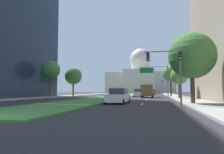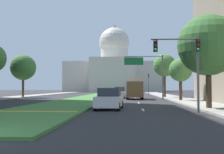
{
  "view_description": "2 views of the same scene",
  "coord_description": "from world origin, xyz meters",
  "px_view_note": "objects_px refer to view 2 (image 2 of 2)",
  "views": [
    {
      "loc": [
        8.66,
        -7.73,
        1.44
      ],
      "look_at": [
        -1.73,
        39.67,
        4.73
      ],
      "focal_mm": 32.03,
      "sensor_mm": 36.0,
      "label": 1
    },
    {
      "loc": [
        6.17,
        -9.26,
        1.72
      ],
      "look_at": [
        2.47,
        53.94,
        3.99
      ],
      "focal_mm": 47.2,
      "sensor_mm": 36.0,
      "label": 2
    }
  ],
  "objects_px": {
    "sedan_distant": "(133,92)",
    "sedan_very_far": "(132,91)",
    "street_tree_left_far": "(23,68)",
    "box_truck_delivery": "(135,88)",
    "street_tree_right_far": "(165,66)",
    "street_tree_right_mid": "(180,70)",
    "street_tree_right_near": "(208,45)",
    "sedan_far_horizon": "(134,91)",
    "capitol_building": "(114,71)",
    "overhead_guide_sign": "(148,68)",
    "traffic_light_far_right": "(149,81)",
    "sedan_lead_stopped": "(109,99)",
    "sedan_midblock": "(120,93)",
    "traffic_light_near_right": "(185,57)"
  },
  "relations": [
    {
      "from": "capitol_building",
      "to": "street_tree_left_far",
      "type": "height_order",
      "value": "capitol_building"
    },
    {
      "from": "street_tree_right_near",
      "to": "street_tree_left_far",
      "type": "relative_size",
      "value": 1.02
    },
    {
      "from": "sedan_lead_stopped",
      "to": "sedan_distant",
      "type": "distance_m",
      "value": 38.26
    },
    {
      "from": "sedan_very_far",
      "to": "traffic_light_far_right",
      "type": "bearing_deg",
      "value": -77.64
    },
    {
      "from": "sedan_far_horizon",
      "to": "box_truck_delivery",
      "type": "height_order",
      "value": "box_truck_delivery"
    },
    {
      "from": "street_tree_right_mid",
      "to": "sedan_far_horizon",
      "type": "distance_m",
      "value": 39.79
    },
    {
      "from": "street_tree_right_mid",
      "to": "sedan_far_horizon",
      "type": "bearing_deg",
      "value": 97.41
    },
    {
      "from": "traffic_light_near_right",
      "to": "sedan_far_horizon",
      "type": "bearing_deg",
      "value": 92.58
    },
    {
      "from": "overhead_guide_sign",
      "to": "sedan_midblock",
      "type": "distance_m",
      "value": 7.37
    },
    {
      "from": "street_tree_right_near",
      "to": "street_tree_right_far",
      "type": "distance_m",
      "value": 26.22
    },
    {
      "from": "overhead_guide_sign",
      "to": "street_tree_right_far",
      "type": "xyz_separation_m",
      "value": [
        3.18,
        6.25,
        0.73
      ]
    },
    {
      "from": "sedan_very_far",
      "to": "street_tree_right_mid",
      "type": "bearing_deg",
      "value": -83.88
    },
    {
      "from": "street_tree_left_far",
      "to": "sedan_far_horizon",
      "type": "xyz_separation_m",
      "value": [
        19.4,
        27.51,
        -4.29
      ]
    },
    {
      "from": "sedan_distant",
      "to": "sedan_midblock",
      "type": "bearing_deg",
      "value": -99.31
    },
    {
      "from": "traffic_light_near_right",
      "to": "street_tree_right_near",
      "type": "bearing_deg",
      "value": 51.85
    },
    {
      "from": "traffic_light_far_right",
      "to": "sedan_lead_stopped",
      "type": "distance_m",
      "value": 48.72
    },
    {
      "from": "street_tree_right_mid",
      "to": "street_tree_right_far",
      "type": "relative_size",
      "value": 0.74
    },
    {
      "from": "capitol_building",
      "to": "overhead_guide_sign",
      "type": "xyz_separation_m",
      "value": [
        8.9,
        -77.05,
        -3.74
      ]
    },
    {
      "from": "sedan_very_far",
      "to": "sedan_midblock",
      "type": "bearing_deg",
      "value": -93.35
    },
    {
      "from": "street_tree_left_far",
      "to": "box_truck_delivery",
      "type": "xyz_separation_m",
      "value": [
        18.87,
        -5.34,
        -3.45
      ]
    },
    {
      "from": "traffic_light_far_right",
      "to": "capitol_building",
      "type": "bearing_deg",
      "value": 102.59
    },
    {
      "from": "sedan_distant",
      "to": "sedan_very_far",
      "type": "height_order",
      "value": "sedan_distant"
    },
    {
      "from": "street_tree_left_far",
      "to": "sedan_far_horizon",
      "type": "distance_m",
      "value": 33.94
    },
    {
      "from": "street_tree_right_near",
      "to": "sedan_midblock",
      "type": "distance_m",
      "value": 26.13
    },
    {
      "from": "overhead_guide_sign",
      "to": "sedan_lead_stopped",
      "type": "height_order",
      "value": "overhead_guide_sign"
    },
    {
      "from": "street_tree_right_far",
      "to": "street_tree_right_mid",
      "type": "bearing_deg",
      "value": -87.56
    },
    {
      "from": "street_tree_left_far",
      "to": "sedan_lead_stopped",
      "type": "bearing_deg",
      "value": -57.32
    },
    {
      "from": "traffic_light_far_right",
      "to": "sedan_far_horizon",
      "type": "height_order",
      "value": "traffic_light_far_right"
    },
    {
      "from": "street_tree_left_far",
      "to": "sedan_distant",
      "type": "xyz_separation_m",
      "value": [
        18.8,
        12.47,
        -4.35
      ]
    },
    {
      "from": "capitol_building",
      "to": "overhead_guide_sign",
      "type": "relative_size",
      "value": 5.88
    },
    {
      "from": "street_tree_right_mid",
      "to": "street_tree_left_far",
      "type": "height_order",
      "value": "street_tree_left_far"
    },
    {
      "from": "traffic_light_far_right",
      "to": "sedan_far_horizon",
      "type": "distance_m",
      "value": 6.51
    },
    {
      "from": "traffic_light_far_right",
      "to": "overhead_guide_sign",
      "type": "height_order",
      "value": "overhead_guide_sign"
    },
    {
      "from": "traffic_light_near_right",
      "to": "sedan_distant",
      "type": "distance_m",
      "value": 41.5
    },
    {
      "from": "traffic_light_far_right",
      "to": "box_truck_delivery",
      "type": "relative_size",
      "value": 0.81
    },
    {
      "from": "sedan_distant",
      "to": "box_truck_delivery",
      "type": "xyz_separation_m",
      "value": [
        0.07,
        -17.81,
        0.9
      ]
    },
    {
      "from": "sedan_lead_stopped",
      "to": "box_truck_delivery",
      "type": "height_order",
      "value": "box_truck_delivery"
    },
    {
      "from": "street_tree_right_near",
      "to": "box_truck_delivery",
      "type": "relative_size",
      "value": 1.16
    },
    {
      "from": "sedan_midblock",
      "to": "sedan_far_horizon",
      "type": "xyz_separation_m",
      "value": [
        2.84,
        28.74,
        -0.01
      ]
    },
    {
      "from": "capitol_building",
      "to": "sedan_very_far",
      "type": "xyz_separation_m",
      "value": [
        7.05,
        -31.25,
        -7.62
      ]
    },
    {
      "from": "traffic_light_near_right",
      "to": "sedan_far_horizon",
      "type": "distance_m",
      "value": 56.45
    },
    {
      "from": "capitol_building",
      "to": "overhead_guide_sign",
      "type": "bearing_deg",
      "value": -83.41
    },
    {
      "from": "traffic_light_near_right",
      "to": "overhead_guide_sign",
      "type": "relative_size",
      "value": 0.8
    },
    {
      "from": "traffic_light_far_right",
      "to": "sedan_distant",
      "type": "height_order",
      "value": "traffic_light_far_right"
    },
    {
      "from": "sedan_distant",
      "to": "sedan_very_far",
      "type": "bearing_deg",
      "value": 89.66
    },
    {
      "from": "street_tree_right_near",
      "to": "sedan_midblock",
      "type": "height_order",
      "value": "street_tree_right_near"
    },
    {
      "from": "street_tree_right_mid",
      "to": "sedan_far_horizon",
      "type": "height_order",
      "value": "street_tree_right_mid"
    },
    {
      "from": "street_tree_left_far",
      "to": "box_truck_delivery",
      "type": "distance_m",
      "value": 19.92
    },
    {
      "from": "street_tree_right_mid",
      "to": "sedan_very_far",
      "type": "height_order",
      "value": "street_tree_right_mid"
    },
    {
      "from": "overhead_guide_sign",
      "to": "street_tree_right_mid",
      "type": "height_order",
      "value": "overhead_guide_sign"
    }
  ]
}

